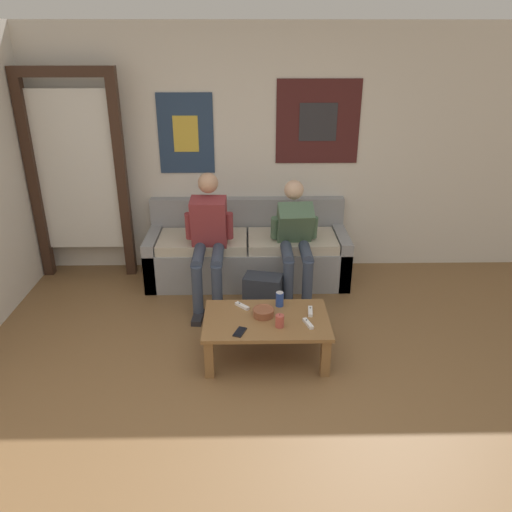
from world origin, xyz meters
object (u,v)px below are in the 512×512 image
(person_seated_teen, at_px, (295,236))
(ceramic_bowl, at_px, (263,312))
(couch, at_px, (248,253))
(cell_phone, at_px, (240,332))
(pillar_candle, at_px, (280,321))
(game_controller_near_left, at_px, (308,324))
(person_seated_adult, at_px, (209,235))
(game_controller_near_right, at_px, (242,306))
(coffee_table, at_px, (266,325))
(game_controller_far_center, at_px, (310,311))
(backpack, at_px, (263,296))
(drink_can_blue, at_px, (280,299))

(person_seated_teen, xyz_separation_m, ceramic_bowl, (-0.34, -1.06, -0.23))
(couch, xyz_separation_m, cell_phone, (-0.06, -1.66, 0.07))
(pillar_candle, distance_m, game_controller_near_left, 0.23)
(person_seated_teen, bearing_deg, person_seated_adult, -174.97)
(person_seated_adult, relative_size, game_controller_near_right, 9.54)
(person_seated_teen, height_order, ceramic_bowl, person_seated_teen)
(person_seated_teen, bearing_deg, coffee_table, -106.21)
(person_seated_adult, xyz_separation_m, game_controller_near_right, (0.32, -0.85, -0.30))
(game_controller_far_center, bearing_deg, backpack, 121.82)
(coffee_table, xyz_separation_m, drink_can_blue, (0.12, 0.21, 0.12))
(person_seated_adult, bearing_deg, cell_phone, -75.92)
(person_seated_adult, xyz_separation_m, game_controller_far_center, (0.88, -0.95, -0.30))
(coffee_table, height_order, cell_phone, cell_phone)
(couch, height_order, pillar_candle, couch)
(drink_can_blue, xyz_separation_m, cell_phone, (-0.32, -0.41, -0.06))
(drink_can_blue, distance_m, game_controller_far_center, 0.27)
(pillar_candle, height_order, drink_can_blue, drink_can_blue)
(couch, xyz_separation_m, game_controller_near_left, (0.46, -1.56, 0.08))
(game_controller_near_right, bearing_deg, cell_phone, -92.22)
(backpack, bearing_deg, person_seated_teen, 52.37)
(game_controller_near_left, bearing_deg, person_seated_adult, 126.43)
(couch, relative_size, person_seated_teen, 1.90)
(person_seated_teen, xyz_separation_m, cell_phone, (-0.53, -1.31, -0.26))
(coffee_table, xyz_separation_m, game_controller_near_left, (0.32, -0.10, 0.07))
(couch, relative_size, game_controller_far_center, 14.21)
(person_seated_teen, height_order, cell_phone, person_seated_teen)
(backpack, relative_size, pillar_candle, 3.50)
(ceramic_bowl, distance_m, game_controller_near_left, 0.37)
(person_seated_adult, xyz_separation_m, person_seated_teen, (0.84, 0.07, -0.04))
(person_seated_teen, height_order, game_controller_near_right, person_seated_teen)
(game_controller_far_center, relative_size, cell_phone, 0.98)
(game_controller_near_right, relative_size, cell_phone, 0.85)
(person_seated_teen, distance_m, game_controller_far_center, 1.05)
(ceramic_bowl, relative_size, game_controller_near_left, 1.19)
(coffee_table, xyz_separation_m, game_controller_near_right, (-0.19, 0.18, 0.07))
(coffee_table, distance_m, game_controller_near_left, 0.34)
(pillar_candle, bearing_deg, person_seated_adult, 118.08)
(coffee_table, xyz_separation_m, cell_phone, (-0.21, -0.20, 0.06))
(backpack, bearing_deg, person_seated_adult, 145.17)
(person_seated_teen, distance_m, ceramic_bowl, 1.14)
(game_controller_far_center, bearing_deg, cell_phone, -153.15)
(game_controller_near_left, bearing_deg, person_seated_teen, 89.89)
(drink_can_blue, bearing_deg, coffee_table, -119.73)
(backpack, distance_m, game_controller_near_left, 0.86)
(pillar_candle, bearing_deg, ceramic_bowl, 126.49)
(game_controller_near_left, relative_size, cell_phone, 0.98)
(backpack, bearing_deg, pillar_candle, -82.46)
(game_controller_far_center, bearing_deg, game_controller_near_left, -101.99)
(person_seated_teen, distance_m, drink_can_blue, 0.95)
(backpack, distance_m, cell_phone, 0.92)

